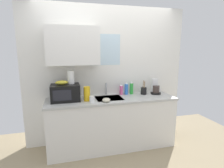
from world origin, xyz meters
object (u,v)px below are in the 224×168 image
object	(u,v)px
coffee_maker	(155,88)
small_bowl	(106,100)
banana_bunch	(62,83)
mug_white	(92,99)
dish_soap_bottle_blue	(126,89)
cereal_canister	(87,94)
paper_towel_roll	(71,77)
dish_soap_bottle_green	(131,88)
utensil_crock	(144,91)
dish_soap_bottle_pink	(121,90)
microwave	(65,93)

from	to	relation	value
coffee_maker	small_bowl	size ratio (longest dim) A/B	2.15
banana_bunch	mug_white	bearing A→B (deg)	-22.44
banana_bunch	mug_white	distance (m)	0.56
dish_soap_bottle_blue	coffee_maker	bearing A→B (deg)	-8.57
cereal_canister	dish_soap_bottle_blue	bearing A→B (deg)	17.48
paper_towel_roll	dish_soap_bottle_green	distance (m)	1.15
mug_white	utensil_crock	world-z (taller)	utensil_crock
dish_soap_bottle_blue	cereal_canister	bearing A→B (deg)	-162.52
utensil_crock	dish_soap_bottle_green	bearing A→B (deg)	161.17
dish_soap_bottle_pink	utensil_crock	distance (m)	0.43
small_bowl	microwave	bearing A→B (deg)	158.49
coffee_maker	dish_soap_bottle_pink	world-z (taller)	coffee_maker
banana_bunch	paper_towel_roll	xyz separation A→B (m)	(0.15, 0.05, 0.08)
cereal_canister	small_bowl	distance (m)	0.34
microwave	paper_towel_roll	size ratio (longest dim) A/B	2.09
dish_soap_bottle_pink	mug_white	size ratio (longest dim) A/B	2.12
dish_soap_bottle_blue	small_bowl	xyz separation A→B (m)	(-0.48, -0.39, -0.08)
banana_bunch	paper_towel_roll	bearing A→B (deg)	18.43
cereal_canister	small_bowl	xyz separation A→B (m)	(0.29, -0.15, -0.09)
microwave	utensil_crock	bearing A→B (deg)	2.86
coffee_maker	utensil_crock	xyz separation A→B (m)	(-0.23, 0.01, -0.04)
dish_soap_bottle_pink	dish_soap_bottle_green	bearing A→B (deg)	-1.59
microwave	banana_bunch	distance (m)	0.18
dish_soap_bottle_green	dish_soap_bottle_blue	bearing A→B (deg)	-178.50
dish_soap_bottle_pink	small_bowl	world-z (taller)	dish_soap_bottle_pink
dish_soap_bottle_green	mug_white	world-z (taller)	dish_soap_bottle_green
mug_white	small_bowl	distance (m)	0.23
dish_soap_bottle_pink	utensil_crock	size ratio (longest dim) A/B	0.76
microwave	mug_white	size ratio (longest dim) A/B	4.84
microwave	dish_soap_bottle_pink	distance (m)	1.02
paper_towel_roll	dish_soap_bottle_blue	distance (m)	1.05
microwave	coffee_maker	distance (m)	1.66
dish_soap_bottle_pink	dish_soap_bottle_blue	bearing A→B (deg)	-4.89
dish_soap_bottle_pink	small_bowl	xyz separation A→B (m)	(-0.38, -0.40, -0.06)
dish_soap_bottle_pink	cereal_canister	size ratio (longest dim) A/B	0.85
banana_bunch	coffee_maker	distance (m)	1.72
microwave	paper_towel_roll	world-z (taller)	paper_towel_roll
microwave	banana_bunch	world-z (taller)	banana_bunch
cereal_canister	mug_white	size ratio (longest dim) A/B	2.49
paper_towel_roll	small_bowl	distance (m)	0.70
paper_towel_roll	utensil_crock	world-z (taller)	paper_towel_roll
dish_soap_bottle_green	small_bowl	distance (m)	0.71
dish_soap_bottle_blue	small_bowl	bearing A→B (deg)	-140.59
dish_soap_bottle_green	mug_white	distance (m)	0.87
mug_white	microwave	bearing A→B (deg)	155.34
dish_soap_bottle_green	microwave	bearing A→B (deg)	-173.14
microwave	mug_white	world-z (taller)	microwave
dish_soap_bottle_pink	small_bowl	size ratio (longest dim) A/B	1.55
dish_soap_bottle_pink	coffee_maker	bearing A→B (deg)	-8.02
cereal_canister	utensil_crock	size ratio (longest dim) A/B	0.89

